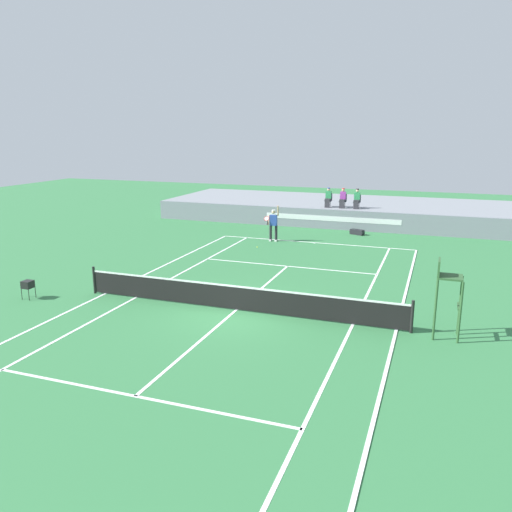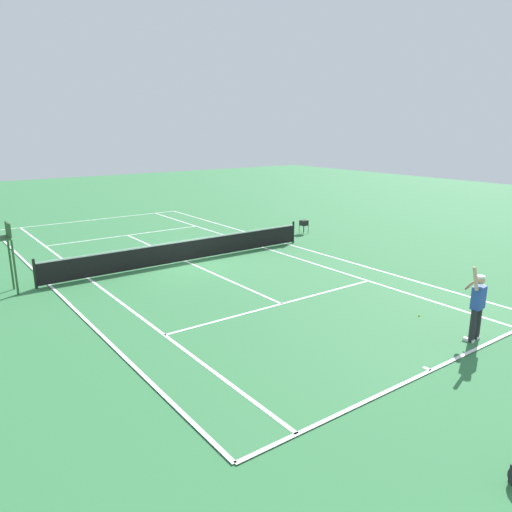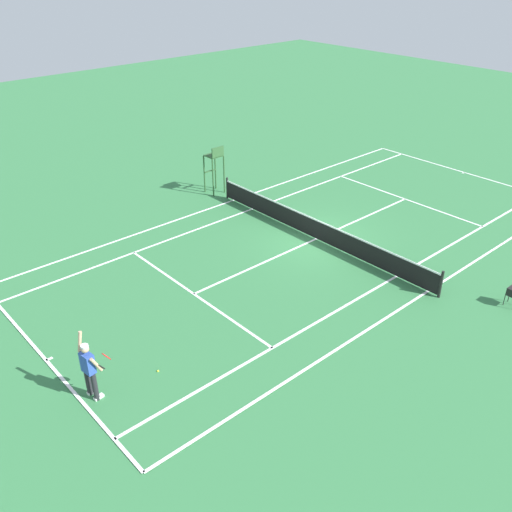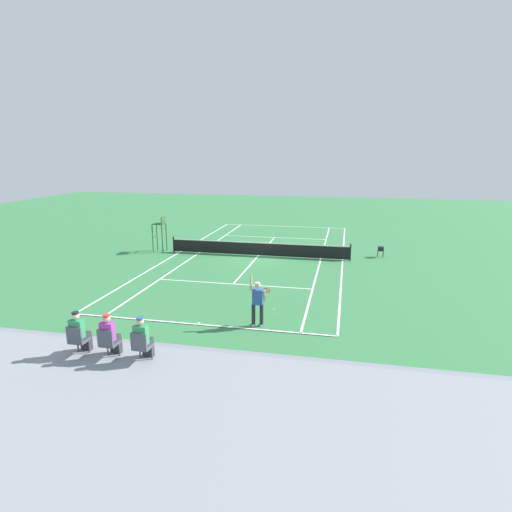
% 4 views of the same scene
% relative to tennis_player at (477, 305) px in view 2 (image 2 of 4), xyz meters
% --- Properties ---
extents(ground_plane, '(80.00, 80.00, 0.00)m').
position_rel_tennis_player_xyz_m(ground_plane, '(2.37, -11.53, -0.99)').
color(ground_plane, '#337542').
extents(court, '(11.08, 23.88, 0.03)m').
position_rel_tennis_player_xyz_m(court, '(2.37, -11.53, -0.98)').
color(court, '#337542').
rests_on(court, ground).
extents(net, '(11.98, 0.10, 1.07)m').
position_rel_tennis_player_xyz_m(net, '(2.37, -11.53, -0.47)').
color(net, black).
rests_on(net, ground).
extents(tennis_player, '(0.75, 0.69, 2.08)m').
position_rel_tennis_player_xyz_m(tennis_player, '(0.00, 0.00, 0.00)').
color(tennis_player, '#232328').
rests_on(tennis_player, ground).
extents(tennis_ball, '(0.07, 0.07, 0.07)m').
position_rel_tennis_player_xyz_m(tennis_ball, '(-0.30, -1.88, -0.96)').
color(tennis_ball, '#D1E533').
rests_on(tennis_ball, ground).
extents(umpire_chair, '(0.77, 0.77, 2.44)m').
position_rel_tennis_player_xyz_m(umpire_chair, '(9.25, -11.53, 0.56)').
color(umpire_chair, '#2D562D').
rests_on(umpire_chair, ground).
extents(ball_hopper, '(0.36, 0.36, 0.70)m').
position_rel_tennis_player_xyz_m(ball_hopper, '(-5.51, -12.94, -0.42)').
color(ball_hopper, black).
rests_on(ball_hopper, ground).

